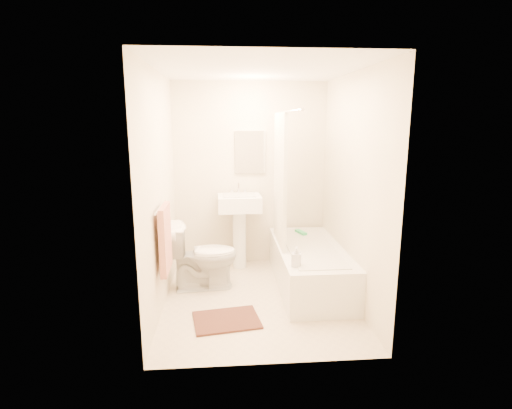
{
  "coord_description": "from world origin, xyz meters",
  "views": [
    {
      "loc": [
        -0.35,
        -4.04,
        1.92
      ],
      "look_at": [
        0.0,
        0.25,
        1.0
      ],
      "focal_mm": 28.0,
      "sensor_mm": 36.0,
      "label": 1
    }
  ],
  "objects": [
    {
      "name": "wall_left",
      "position": [
        -1.0,
        0.0,
        1.2
      ],
      "size": [
        0.02,
        2.4,
        2.4
      ],
      "primitive_type": "cube",
      "color": "beige",
      "rests_on": "ground"
    },
    {
      "name": "bathtub",
      "position": [
        0.63,
        0.3,
        0.24
      ],
      "size": [
        0.74,
        1.69,
        0.48
      ],
      "primitive_type": null,
      "color": "white",
      "rests_on": "floor"
    },
    {
      "name": "towel",
      "position": [
        -0.93,
        -0.25,
        0.78
      ],
      "size": [
        0.06,
        0.45,
        0.66
      ],
      "primitive_type": "cube",
      "color": "#CC7266",
      "rests_on": "towel_bar"
    },
    {
      "name": "ceiling",
      "position": [
        0.0,
        0.0,
        2.4
      ],
      "size": [
        2.4,
        2.4,
        0.0
      ],
      "primitive_type": "plane",
      "color": "white",
      "rests_on": "ground"
    },
    {
      "name": "towel_bar",
      "position": [
        -0.96,
        -0.25,
        1.1
      ],
      "size": [
        0.02,
        0.6,
        0.02
      ],
      "primitive_type": "cylinder",
      "rotation": [
        1.57,
        0.0,
        0.0
      ],
      "color": "silver",
      "rests_on": "wall_left"
    },
    {
      "name": "sink",
      "position": [
        -0.16,
        0.95,
        0.53
      ],
      "size": [
        0.55,
        0.45,
        1.06
      ],
      "primitive_type": null,
      "rotation": [
        0.0,
        0.0,
        0.02
      ],
      "color": "white",
      "rests_on": "floor"
    },
    {
      "name": "wall_back",
      "position": [
        0.0,
        1.2,
        1.2
      ],
      "size": [
        2.0,
        0.02,
        2.4
      ],
      "primitive_type": "cube",
      "color": "beige",
      "rests_on": "ground"
    },
    {
      "name": "toilet_paper",
      "position": [
        -0.93,
        0.12,
        0.7
      ],
      "size": [
        0.11,
        0.12,
        0.12
      ],
      "primitive_type": "cylinder",
      "rotation": [
        0.0,
        1.57,
        0.0
      ],
      "color": "white",
      "rests_on": "wall_left"
    },
    {
      "name": "toilet",
      "position": [
        -0.6,
        0.35,
        0.38
      ],
      "size": [
        0.82,
        0.51,
        0.77
      ],
      "primitive_type": "imported",
      "rotation": [
        0.0,
        0.0,
        1.67
      ],
      "color": "white",
      "rests_on": "floor"
    },
    {
      "name": "floor",
      "position": [
        0.0,
        0.0,
        0.0
      ],
      "size": [
        2.4,
        2.4,
        0.0
      ],
      "primitive_type": "plane",
      "color": "beige",
      "rests_on": "ground"
    },
    {
      "name": "scrub_brush",
      "position": [
        0.63,
        0.83,
        0.5
      ],
      "size": [
        0.13,
        0.22,
        0.04
      ],
      "primitive_type": "cube",
      "rotation": [
        0.0,
        0.0,
        0.34
      ],
      "color": "#32BE61",
      "rests_on": "bathtub"
    },
    {
      "name": "mirror",
      "position": [
        0.0,
        1.18,
        1.5
      ],
      "size": [
        0.4,
        0.03,
        0.55
      ],
      "primitive_type": "cube",
      "color": "white",
      "rests_on": "wall_back"
    },
    {
      "name": "soap_bottle",
      "position": [
        0.36,
        -0.3,
        0.58
      ],
      "size": [
        0.11,
        0.11,
        0.2
      ],
      "primitive_type": "imported",
      "rotation": [
        0.0,
        0.0,
        -0.28
      ],
      "color": "white",
      "rests_on": "bathtub"
    },
    {
      "name": "bath_mat",
      "position": [
        -0.35,
        -0.47,
        0.01
      ],
      "size": [
        0.69,
        0.56,
        0.02
      ],
      "primitive_type": "cube",
      "rotation": [
        0.0,
        0.0,
        0.15
      ],
      "color": "#4C221C",
      "rests_on": "floor"
    },
    {
      "name": "wall_right",
      "position": [
        1.0,
        0.0,
        1.2
      ],
      "size": [
        0.02,
        2.4,
        2.4
      ],
      "primitive_type": "cube",
      "color": "beige",
      "rests_on": "ground"
    },
    {
      "name": "shower_curtain",
      "position": [
        0.3,
        0.5,
        1.22
      ],
      "size": [
        0.04,
        0.8,
        1.55
      ],
      "primitive_type": "cube",
      "color": "silver",
      "rests_on": "curtain_rod"
    },
    {
      "name": "curtain_rod",
      "position": [
        0.3,
        0.1,
        2.0
      ],
      "size": [
        0.03,
        1.7,
        0.03
      ],
      "primitive_type": "cylinder",
      "rotation": [
        1.57,
        0.0,
        0.0
      ],
      "color": "silver",
      "rests_on": "wall_back"
    }
  ]
}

